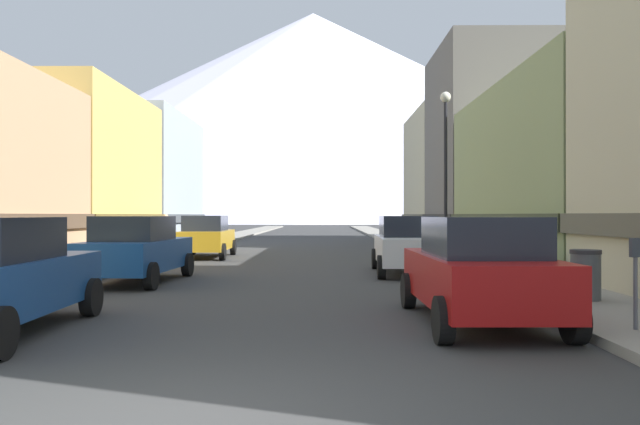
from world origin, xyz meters
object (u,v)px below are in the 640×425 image
(parking_meter_near, at_px, (635,270))
(pedestrian_0, at_px, (166,233))
(car_left_2, at_px, (206,236))
(trash_bin_right, at_px, (586,275))
(car_right_0, at_px, (479,270))
(potted_plant_1, at_px, (547,261))
(car_right_1, at_px, (408,244))
(car_left_1, at_px, (137,249))
(pedestrian_1, at_px, (103,243))
(streetlamp_right, at_px, (446,151))

(parking_meter_near, bearing_deg, pedestrian_0, 121.60)
(car_left_2, xyz_separation_m, trash_bin_right, (10.15, -13.71, -0.26))
(car_right_0, xyz_separation_m, potted_plant_1, (3.20, 5.65, -0.29))
(trash_bin_right, bearing_deg, car_right_0, -144.82)
(car_right_1, relative_size, parking_meter_near, 3.35)
(parking_meter_near, distance_m, pedestrian_0, 22.90)
(car_left_1, distance_m, potted_plant_1, 10.81)
(car_right_0, relative_size, pedestrian_1, 2.79)
(parking_meter_near, bearing_deg, trash_bin_right, 78.93)
(car_right_1, bearing_deg, car_right_0, -90.01)
(car_left_2, relative_size, car_right_1, 1.00)
(pedestrian_0, relative_size, streetlamp_right, 0.29)
(car_right_1, relative_size, potted_plant_1, 5.44)
(car_left_1, relative_size, car_right_0, 1.01)
(car_right_0, xyz_separation_m, streetlamp_right, (1.55, 10.50, 3.09))
(car_right_1, bearing_deg, parking_meter_near, -78.85)
(pedestrian_1, height_order, streetlamp_right, streetlamp_right)
(streetlamp_right, bearing_deg, parking_meter_near, -88.05)
(pedestrian_1, bearing_deg, potted_plant_1, -19.19)
(pedestrian_0, bearing_deg, pedestrian_1, -90.00)
(car_right_0, bearing_deg, trash_bin_right, 35.18)
(parking_meter_near, relative_size, pedestrian_1, 0.84)
(car_left_1, bearing_deg, pedestrian_0, 101.34)
(car_left_1, height_order, pedestrian_0, pedestrian_0)
(pedestrian_1, bearing_deg, pedestrian_0, 90.00)
(trash_bin_right, bearing_deg, car_left_1, 157.35)
(car_left_2, bearing_deg, car_right_0, -63.89)
(car_right_1, relative_size, pedestrian_0, 2.62)
(car_left_2, xyz_separation_m, parking_meter_near, (9.55, -16.78, 0.11))
(car_right_0, xyz_separation_m, parking_meter_near, (1.95, -1.27, 0.11))
(potted_plant_1, relative_size, streetlamp_right, 0.14)
(trash_bin_right, distance_m, pedestrian_0, 20.72)
(car_right_1, xyz_separation_m, trash_bin_right, (2.55, -6.81, -0.26))
(pedestrian_0, bearing_deg, parking_meter_near, -58.40)
(trash_bin_right, xyz_separation_m, streetlamp_right, (-1.00, 8.70, 3.34))
(car_left_1, relative_size, car_left_2, 1.01)
(potted_plant_1, relative_size, pedestrian_0, 0.48)
(pedestrian_1, bearing_deg, parking_meter_near, -43.86)
(trash_bin_right, relative_size, potted_plant_1, 1.20)
(trash_bin_right, bearing_deg, car_left_2, 126.51)
(car_right_0, distance_m, parking_meter_near, 2.33)
(car_left_1, bearing_deg, potted_plant_1, -2.02)
(parking_meter_near, height_order, streetlamp_right, streetlamp_right)
(car_left_1, xyz_separation_m, parking_meter_near, (9.55, -7.30, 0.11))
(trash_bin_right, xyz_separation_m, potted_plant_1, (0.65, 3.86, -0.03))
(trash_bin_right, bearing_deg, pedestrian_1, 146.10)
(parking_meter_near, bearing_deg, car_right_0, 146.91)
(car_right_0, distance_m, streetlamp_right, 11.05)
(trash_bin_right, relative_size, pedestrian_0, 0.58)
(parking_meter_near, distance_m, pedestrian_1, 16.64)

